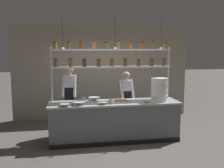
% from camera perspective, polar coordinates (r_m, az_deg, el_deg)
% --- Properties ---
extents(ground_plane, '(40.00, 40.00, 0.00)m').
position_cam_1_polar(ground_plane, '(6.08, 0.55, -12.63)').
color(ground_plane, '#5B5651').
extents(back_wall, '(5.44, 0.12, 2.91)m').
position_cam_1_polar(back_wall, '(7.78, -2.15, 2.83)').
color(back_wall, '#9E9384').
rests_on(back_wall, ground_plane).
extents(prep_counter, '(3.04, 0.76, 0.92)m').
position_cam_1_polar(prep_counter, '(5.94, 0.56, -8.48)').
color(prep_counter, slate).
rests_on(prep_counter, ground_plane).
extents(spice_shelf_unit, '(2.92, 0.28, 2.34)m').
position_cam_1_polar(spice_shelf_unit, '(6.03, 0.04, 5.46)').
color(spice_shelf_unit, '#B7BABF').
rests_on(spice_shelf_unit, ground_plane).
extents(chef_left, '(0.39, 0.32, 1.74)m').
position_cam_1_polar(chef_left, '(6.35, -9.69, -2.39)').
color(chef_left, black).
rests_on(chef_left, ground_plane).
extents(chef_center, '(0.40, 0.32, 1.58)m').
position_cam_1_polar(chef_center, '(6.44, 3.24, -3.19)').
color(chef_center, black).
rests_on(chef_center, ground_plane).
extents(container_stack, '(0.40, 0.40, 0.55)m').
position_cam_1_polar(container_stack, '(6.00, 10.73, -1.24)').
color(container_stack, white).
rests_on(container_stack, prep_counter).
extents(cutting_board, '(0.40, 0.26, 0.02)m').
position_cam_1_polar(cutting_board, '(5.98, 1.38, -3.70)').
color(cutting_board, '#A88456').
rests_on(cutting_board, prep_counter).
extents(prep_bowl_near_left, '(0.28, 0.28, 0.08)m').
position_cam_1_polar(prep_bowl_near_left, '(6.00, -4.09, -3.43)').
color(prep_bowl_near_left, white).
rests_on(prep_bowl_near_left, prep_counter).
extents(prep_bowl_center_front, '(0.30, 0.30, 0.08)m').
position_cam_1_polar(prep_bowl_center_front, '(5.55, -7.61, -4.38)').
color(prep_bowl_center_front, white).
rests_on(prep_bowl_center_front, prep_counter).
extents(prep_bowl_center_back, '(0.21, 0.21, 0.06)m').
position_cam_1_polar(prep_bowl_center_back, '(5.56, -2.17, -4.40)').
color(prep_bowl_center_back, silver).
rests_on(prep_bowl_center_back, prep_counter).
extents(prep_bowl_near_right, '(0.22, 0.22, 0.06)m').
position_cam_1_polar(prep_bowl_near_right, '(5.45, -10.70, -4.78)').
color(prep_bowl_near_right, '#B2B7BC').
rests_on(prep_bowl_near_right, prep_counter).
extents(prep_bowl_far_left, '(0.18, 0.18, 0.05)m').
position_cam_1_polar(prep_bowl_far_left, '(5.84, 7.95, -3.93)').
color(prep_bowl_far_left, silver).
rests_on(prep_bowl_far_left, prep_counter).
extents(serving_cup_front, '(0.07, 0.07, 0.11)m').
position_cam_1_polar(serving_cup_front, '(5.89, -6.53, -3.52)').
color(serving_cup_front, silver).
rests_on(serving_cup_front, prep_counter).
extents(serving_cup_by_board, '(0.08, 0.08, 0.11)m').
position_cam_1_polar(serving_cup_by_board, '(5.63, 0.14, -3.99)').
color(serving_cup_by_board, silver).
rests_on(serving_cup_by_board, prep_counter).
extents(pendant_light_row, '(2.33, 0.07, 0.74)m').
position_cam_1_polar(pendant_light_row, '(5.70, 0.48, 8.45)').
color(pendant_light_row, black).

